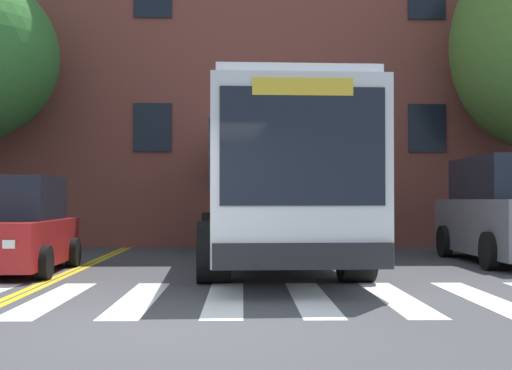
# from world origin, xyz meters

# --- Properties ---
(ground_plane) EXTENTS (120.00, 120.00, 0.00)m
(ground_plane) POSITION_xyz_m (0.00, 0.00, 0.00)
(ground_plane) COLOR #424244
(crosswalk) EXTENTS (15.06, 3.73, 0.01)m
(crosswalk) POSITION_xyz_m (-0.63, 2.34, 0.00)
(crosswalk) COLOR white
(crosswalk) RESTS_ON ground
(lane_line_yellow_inner) EXTENTS (0.12, 36.00, 0.01)m
(lane_line_yellow_inner) POSITION_xyz_m (-2.52, 16.34, 0.00)
(lane_line_yellow_inner) COLOR gold
(lane_line_yellow_inner) RESTS_ON ground
(lane_line_yellow_outer) EXTENTS (0.12, 36.00, 0.01)m
(lane_line_yellow_outer) POSITION_xyz_m (-2.36, 16.34, 0.00)
(lane_line_yellow_outer) COLOR gold
(lane_line_yellow_outer) RESTS_ON ground
(city_bus) EXTENTS (3.30, 12.31, 3.31)m
(city_bus) POSITION_xyz_m (1.41, 8.05, 1.82)
(city_bus) COLOR white
(city_bus) RESTS_ON ground
(car_red_near_lane) EXTENTS (2.10, 3.93, 1.83)m
(car_red_near_lane) POSITION_xyz_m (-3.53, 5.92, 0.84)
(car_red_near_lane) COLOR #AD1E1E
(car_red_near_lane) RESTS_ON ground
(car_grey_far_lane) EXTENTS (2.25, 5.20, 2.33)m
(car_grey_far_lane) POSITION_xyz_m (6.72, 7.80, 1.10)
(car_grey_far_lane) COLOR slate
(car_grey_far_lane) RESTS_ON ground
(building_facade) EXTENTS (39.94, 7.87, 13.88)m
(building_facade) POSITION_xyz_m (-1.72, 16.77, 6.95)
(building_facade) COLOR brown
(building_facade) RESTS_ON ground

